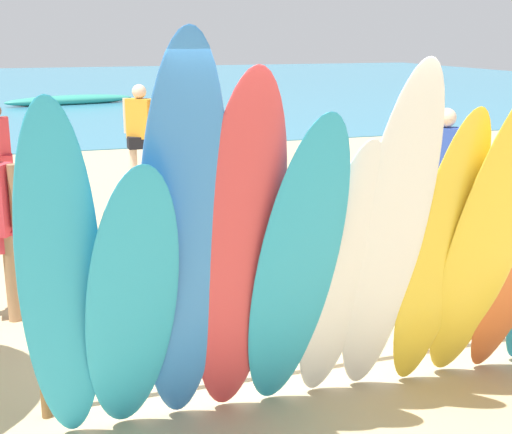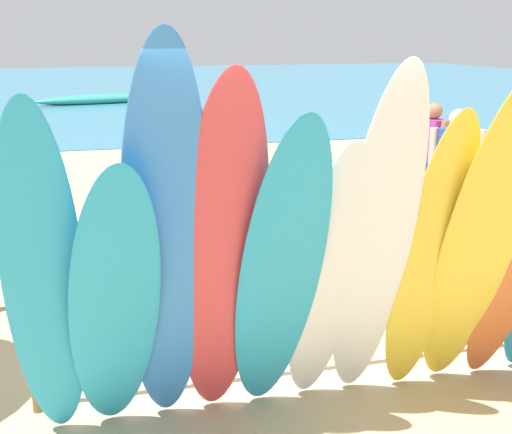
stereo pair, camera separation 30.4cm
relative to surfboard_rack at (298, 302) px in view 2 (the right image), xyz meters
The scene contains 17 objects.
ground 14.01m from the surfboard_rack, 90.00° to the left, with size 60.00×60.00×0.00m, color tan.
ocean_water 31.46m from the surfboard_rack, 90.00° to the left, with size 60.00×40.00×0.02m, color teal.
surfboard_rack is the anchor object (origin of this frame).
surfboard_teal_0 1.96m from the surfboard_rack, 160.18° to the right, with size 0.47×0.07×2.42m, color #289EC6.
surfboard_teal_1 1.57m from the surfboard_rack, 154.81° to the right, with size 0.55×0.07×2.10m, color #289EC6.
surfboard_blue_2 1.44m from the surfboard_rack, 147.81° to the right, with size 0.53×0.08×2.76m, color #337AD1.
surfboard_red_3 1.14m from the surfboard_rack, 137.71° to the right, with size 0.55×0.08×2.56m, color #D13D42.
surfboard_teal_4 0.89m from the surfboard_rack, 117.22° to the right, with size 0.55×0.06×2.33m, color #289EC6.
surfboard_white_5 0.69m from the surfboard_rack, 89.11° to the right, with size 0.47×0.06×2.10m, color white.
surfboard_white_6 0.96m from the surfboard_rack, 66.04° to the right, with size 0.49×0.07×2.60m, color white.
surfboard_yellow_7 1.06m from the surfboard_rack, 41.55° to the right, with size 0.47×0.06×2.26m, color yellow.
surfboard_yellow_8 1.39m from the surfboard_rack, 36.19° to the right, with size 0.55×0.08×2.59m, color yellow.
beachgoer_photographing 7.28m from the surfboard_rack, 90.42° to the left, with size 0.51×0.48×1.75m.
beachgoer_by_water 5.29m from the surfboard_rack, 50.63° to the left, with size 0.43×0.62×1.64m.
beachgoer_near_rack 6.99m from the surfboard_rack, 109.44° to the left, with size 0.40×0.51×1.56m.
beachgoer_strolling 3.99m from the surfboard_rack, 43.05° to the left, with size 0.55×0.43×1.71m.
distant_boat 22.28m from the surfboard_rack, 90.69° to the left, with size 4.75×1.66×0.38m.
Camera 2 is at (-1.60, -4.68, 2.58)m, focal length 49.39 mm.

